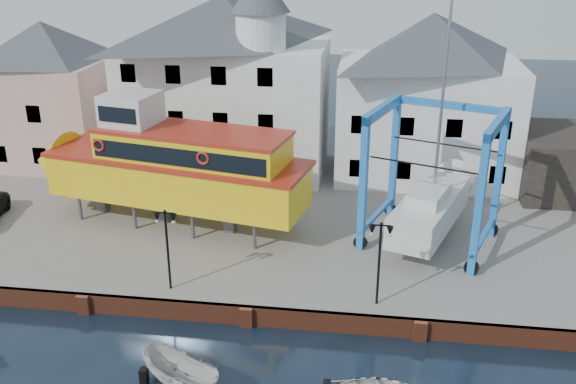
# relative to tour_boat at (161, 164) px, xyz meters

# --- Properties ---
(ground) EXTENTS (140.00, 140.00, 0.00)m
(ground) POSITION_rel_tour_boat_xyz_m (6.68, -8.69, -4.62)
(ground) COLOR black
(ground) RESTS_ON ground
(hardstanding) EXTENTS (44.00, 22.00, 1.00)m
(hardstanding) POSITION_rel_tour_boat_xyz_m (6.68, 2.31, -4.12)
(hardstanding) COLOR #67615A
(hardstanding) RESTS_ON ground
(quay_wall) EXTENTS (44.00, 0.47, 1.00)m
(quay_wall) POSITION_rel_tour_boat_xyz_m (6.68, -8.58, -4.12)
(quay_wall) COLOR brown
(quay_wall) RESTS_ON ground
(building_pink) EXTENTS (8.00, 7.00, 10.30)m
(building_pink) POSITION_rel_tour_boat_xyz_m (-11.32, 9.31, 1.52)
(building_pink) COLOR #CAA59A
(building_pink) RESTS_ON hardstanding
(building_white_main) EXTENTS (14.00, 8.30, 14.00)m
(building_white_main) POSITION_rel_tour_boat_xyz_m (1.81, 9.71, 2.72)
(building_white_main) COLOR silver
(building_white_main) RESTS_ON hardstanding
(building_white_right) EXTENTS (12.00, 8.00, 11.20)m
(building_white_right) POSITION_rel_tour_boat_xyz_m (15.68, 10.31, 1.97)
(building_white_right) COLOR silver
(building_white_right) RESTS_ON hardstanding
(lamp_post_left) EXTENTS (1.12, 0.32, 4.20)m
(lamp_post_left) POSITION_rel_tour_boat_xyz_m (2.68, -7.49, -0.45)
(lamp_post_left) COLOR black
(lamp_post_left) RESTS_ON hardstanding
(lamp_post_right) EXTENTS (1.12, 0.32, 4.20)m
(lamp_post_right) POSITION_rel_tour_boat_xyz_m (12.68, -7.49, -0.45)
(lamp_post_right) COLOR black
(lamp_post_right) RESTS_ON hardstanding
(tour_boat) EXTENTS (18.13, 7.71, 7.68)m
(tour_boat) POSITION_rel_tour_boat_xyz_m (0.00, 0.00, 0.00)
(tour_boat) COLOR #59595E
(tour_boat) RESTS_ON hardstanding
(travel_lift) EXTENTS (8.15, 9.88, 14.52)m
(travel_lift) POSITION_rel_tour_boat_xyz_m (15.71, 0.12, -1.21)
(travel_lift) COLOR #2054AF
(travel_lift) RESTS_ON hardstanding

